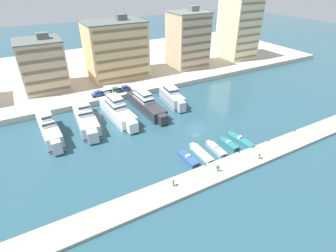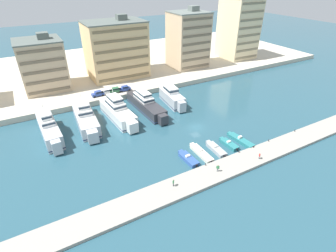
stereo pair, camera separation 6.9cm
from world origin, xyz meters
The scene contains 28 objects.
ground_plane centered at (0.00, 0.00, 0.00)m, with size 400.00×400.00×0.00m, color #285160.
quay_promenade centered at (0.00, 62.31, 0.90)m, with size 180.00×70.00×1.79m, color beige.
pier_dock centered at (0.00, -18.35, 0.34)m, with size 120.00×5.98×0.68m, color #9E998E.
yacht_silver_far_left centered at (-36.36, 14.59, 2.56)m, with size 4.75×19.18×8.72m.
yacht_silver_left centered at (-26.54, 16.37, 2.45)m, with size 6.09×21.43×8.47m.
yacht_white_mid_left centered at (-17.25, 15.40, 2.43)m, with size 6.16×20.07×8.52m.
yacht_charcoal_center_left centered at (-7.74, 16.45, 2.16)m, with size 5.31×22.24×7.69m.
yacht_silver_center centered at (1.83, 16.51, 2.28)m, with size 5.10×15.14×7.38m.
motorboat_blue_far_left centered at (-9.96, -11.46, 0.47)m, with size 2.34×6.84×1.32m.
motorboat_cream_left centered at (-6.04, -11.10, 0.43)m, with size 2.04×8.57×1.21m.
motorboat_grey_mid_left centered at (-1.98, -11.56, 0.48)m, with size 2.28×7.26×1.33m.
motorboat_teal_center_left centered at (2.20, -11.49, 0.49)m, with size 2.03×6.22×1.31m.
motorboat_teal_center centered at (5.99, -11.57, 0.47)m, with size 2.63×8.61×1.48m.
car_blue_far_left centered at (-18.87, 30.45, 2.77)m, with size 4.18×2.08×1.80m.
car_white_left centered at (-15.88, 30.67, 2.77)m, with size 4.11×1.94×1.80m.
car_green_mid_left centered at (-12.76, 30.45, 2.77)m, with size 4.16×2.04×1.80m.
car_blue_center_left centered at (-9.41, 30.33, 2.77)m, with size 4.13×1.99×1.80m.
apartment_block_left centered at (-32.54, 46.01, 10.36)m, with size 14.61×14.22×18.99m.
apartment_block_mid_left centered at (-5.90, 46.49, 12.19)m, with size 22.03×15.36×22.69m.
apartment_block_center_left centered at (24.93, 43.63, 12.99)m, with size 14.88×13.56×24.25m.
apartment_block_center centered at (53.04, 44.14, 15.11)m, with size 14.41×15.12×28.51m.
pedestrian_near_edge centered at (4.08, -19.67, 1.63)m, with size 0.43×0.52×1.60m.
pedestrian_mid_deck centered at (-7.07, -18.55, 1.71)m, with size 0.50×0.51×1.74m.
pedestrian_far_side centered at (-17.62, -17.75, 1.70)m, with size 0.48×0.51×1.71m.
bollard_west centered at (-8.14, -15.61, 1.01)m, with size 0.20×0.20×0.61m.
bollard_west_mid centered at (1.72, -15.61, 1.01)m, with size 0.20×0.20×0.61m.
bollard_east_mid centered at (11.58, -15.61, 1.01)m, with size 0.20×0.20×0.61m.
bollard_east centered at (21.44, -15.61, 1.01)m, with size 0.20×0.20×0.61m.
Camera 1 is at (-37.65, -51.44, 37.93)m, focal length 28.00 mm.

